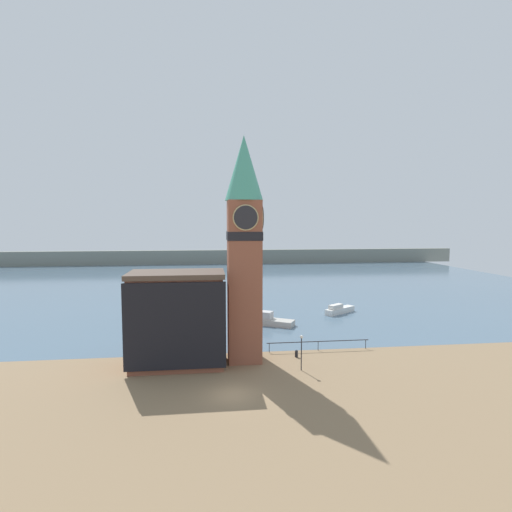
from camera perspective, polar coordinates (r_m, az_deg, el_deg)
name	(u,v)px	position (r m, az deg, el deg)	size (l,w,h in m)	color
ground_plane	(233,395)	(36.24, -3.36, -19.15)	(160.00, 160.00, 0.00)	#846B4C
water	(216,279)	(105.12, -5.71, -3.32)	(160.00, 120.00, 0.00)	slate
far_shoreline	(214,257)	(144.60, -6.03, -0.13)	(180.00, 3.00, 5.00)	gray
pier_railing	(318,342)	(47.58, 8.87, -12.07)	(12.02, 0.08, 1.09)	#232328
clock_tower	(244,243)	(41.90, -1.70, 1.91)	(3.97, 3.97, 23.70)	brown
pier_building	(177,319)	(42.19, -11.19, -8.78)	(9.76, 5.95, 9.71)	brown
boat_near	(268,320)	(58.47, 1.69, -9.11)	(7.11, 5.30, 1.90)	#B7B2A8
boat_far	(339,310)	(66.82, 11.79, -7.53)	(5.83, 4.66, 1.59)	silver
mooring_bollard_near	(296,353)	(45.22, 5.80, -13.65)	(0.35, 0.35, 0.79)	black
lamp_post	(301,345)	(40.87, 6.51, -12.59)	(0.32, 0.32, 3.57)	black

